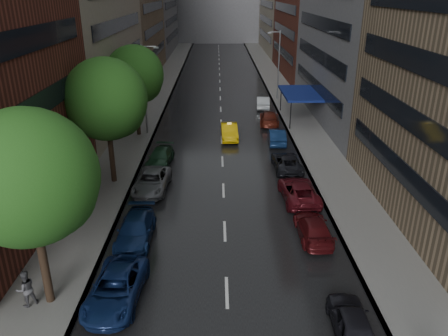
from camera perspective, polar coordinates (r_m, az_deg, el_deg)
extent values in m
cube|color=black|center=(65.50, -0.50, 9.91)|extent=(14.00, 140.00, 0.01)
cube|color=gray|center=(66.04, -8.45, 9.83)|extent=(4.00, 140.00, 0.15)
cube|color=gray|center=(66.16, 7.43, 9.91)|extent=(4.00, 140.00, 0.15)
cube|color=#937A5B|center=(79.36, -12.19, 19.65)|extent=(8.00, 28.00, 22.00)
cube|color=slate|center=(52.31, 17.23, 19.08)|extent=(8.00, 28.00, 24.00)
cylinder|color=#382619|center=(22.35, -22.61, -10.58)|extent=(0.40, 0.40, 5.34)
sphere|color=#1E5116|center=(20.57, -24.25, -1.12)|extent=(6.10, 6.10, 6.10)
cylinder|color=#382619|center=(34.59, -14.52, 2.22)|extent=(0.40, 0.40, 5.35)
sphere|color=#1E5116|center=(33.47, -15.19, 8.67)|extent=(6.11, 6.11, 6.11)
cylinder|color=#382619|center=(45.72, -11.25, 7.21)|extent=(0.40, 0.40, 5.06)
sphere|color=#1E5116|center=(44.90, -11.62, 11.88)|extent=(5.78, 5.78, 5.78)
imported|color=#E1B00B|center=(44.38, 0.69, 4.79)|extent=(1.76, 4.67, 1.52)
imported|color=#112251|center=(22.60, -13.91, -14.97)|extent=(2.71, 5.32, 1.44)
imported|color=#0F2047|center=(27.11, -11.46, -7.89)|extent=(2.08, 5.01, 1.45)
imported|color=slate|center=(33.39, -9.39, -1.71)|extent=(2.71, 5.32, 1.44)
imported|color=#193723|center=(38.21, -8.32, 1.44)|extent=(2.31, 4.77, 1.34)
imported|color=black|center=(20.97, 16.35, -18.75)|extent=(1.87, 4.21, 1.41)
imported|color=#4D0F12|center=(27.40, 11.60, -7.68)|extent=(1.91, 4.62, 1.34)
imported|color=#541018|center=(31.87, 9.74, -2.94)|extent=(2.64, 5.32, 1.45)
imported|color=black|center=(37.11, 8.20, 0.79)|extent=(2.34, 4.84, 1.33)
imported|color=#0E2144|center=(43.34, 6.89, 4.17)|extent=(1.78, 4.59, 1.49)
imported|color=#5B1D12|center=(49.52, 5.94, 6.53)|extent=(2.47, 5.23, 1.47)
imported|color=#AAB0B4|center=(56.56, 5.10, 8.57)|extent=(1.89, 4.63, 1.49)
imported|color=#515055|center=(23.31, -24.47, -14.15)|extent=(1.15, 1.12, 1.87)
imported|color=black|center=(22.92, -24.76, -12.70)|extent=(0.96, 0.98, 0.88)
cylinder|color=gray|center=(45.57, -10.34, 9.97)|extent=(0.18, 0.18, 9.00)
cube|color=gray|center=(44.67, -8.89, 15.29)|extent=(0.50, 0.22, 0.16)
cylinder|color=gray|center=(60.27, 7.15, 13.14)|extent=(0.18, 0.18, 9.00)
cube|color=gray|center=(59.57, 5.96, 17.16)|extent=(0.50, 0.22, 0.16)
cube|color=navy|center=(51.05, 9.91, 9.59)|extent=(4.00, 8.00, 0.25)
cylinder|color=black|center=(47.50, 8.68, 6.85)|extent=(0.12, 0.12, 3.00)
cylinder|color=black|center=(54.77, 7.44, 8.99)|extent=(0.12, 0.12, 3.00)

